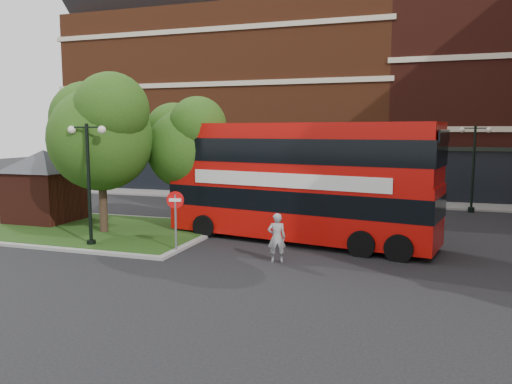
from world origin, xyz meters
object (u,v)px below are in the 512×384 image
(woman, at_px, (277,238))
(car_white, at_px, (353,195))
(bus, at_px, (298,174))
(car_silver, at_px, (235,188))

(woman, bearing_deg, car_white, -113.47)
(woman, bearing_deg, bus, -107.98)
(car_silver, bearing_deg, bus, -150.93)
(car_silver, distance_m, car_white, 8.49)
(bus, relative_size, car_silver, 2.86)
(woman, distance_m, car_white, 14.16)
(woman, relative_size, car_silver, 0.43)
(bus, relative_size, car_white, 2.65)
(car_silver, height_order, car_white, car_white)
(bus, bearing_deg, car_white, 95.20)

